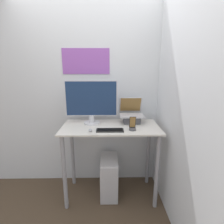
{
  "coord_description": "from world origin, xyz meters",
  "views": [
    {
      "loc": [
        -0.02,
        -1.74,
        1.65
      ],
      "look_at": [
        0.02,
        0.29,
        1.14
      ],
      "focal_mm": 28.0,
      "sensor_mm": 36.0,
      "label": 1
    }
  ],
  "objects_px": {
    "laptop": "(131,116)",
    "cell_phone": "(133,127)",
    "monitor": "(91,102)",
    "mouse": "(90,130)",
    "keyboard": "(110,130)",
    "computer_tower": "(109,176)"
  },
  "relations": [
    {
      "from": "keyboard",
      "to": "computer_tower",
      "type": "distance_m",
      "value": 0.73
    },
    {
      "from": "keyboard",
      "to": "mouse",
      "type": "xyz_separation_m",
      "value": [
        -0.22,
        -0.02,
        0.01
      ]
    },
    {
      "from": "computer_tower",
      "to": "laptop",
      "type": "bearing_deg",
      "value": 27.84
    },
    {
      "from": "laptop",
      "to": "monitor",
      "type": "relative_size",
      "value": 0.49
    },
    {
      "from": "mouse",
      "to": "monitor",
      "type": "bearing_deg",
      "value": 91.67
    },
    {
      "from": "laptop",
      "to": "keyboard",
      "type": "bearing_deg",
      "value": -131.56
    },
    {
      "from": "keyboard",
      "to": "cell_phone",
      "type": "bearing_deg",
      "value": 4.71
    },
    {
      "from": "laptop",
      "to": "mouse",
      "type": "height_order",
      "value": "laptop"
    },
    {
      "from": "monitor",
      "to": "mouse",
      "type": "relative_size",
      "value": 9.57
    },
    {
      "from": "laptop",
      "to": "computer_tower",
      "type": "bearing_deg",
      "value": -152.16
    },
    {
      "from": "keyboard",
      "to": "mouse",
      "type": "distance_m",
      "value": 0.22
    },
    {
      "from": "monitor",
      "to": "cell_phone",
      "type": "bearing_deg",
      "value": -27.79
    },
    {
      "from": "laptop",
      "to": "cell_phone",
      "type": "distance_m",
      "value": 0.3
    },
    {
      "from": "keyboard",
      "to": "mouse",
      "type": "bearing_deg",
      "value": -175.53
    },
    {
      "from": "laptop",
      "to": "computer_tower",
      "type": "xyz_separation_m",
      "value": [
        -0.3,
        -0.16,
        -0.79
      ]
    },
    {
      "from": "laptop",
      "to": "monitor",
      "type": "bearing_deg",
      "value": -175.53
    },
    {
      "from": "laptop",
      "to": "computer_tower",
      "type": "height_order",
      "value": "laptop"
    },
    {
      "from": "keyboard",
      "to": "computer_tower",
      "type": "bearing_deg",
      "value": 94.3
    },
    {
      "from": "monitor",
      "to": "computer_tower",
      "type": "distance_m",
      "value": 1.01
    },
    {
      "from": "laptop",
      "to": "keyboard",
      "type": "xyz_separation_m",
      "value": [
        -0.28,
        -0.32,
        -0.08
      ]
    },
    {
      "from": "laptop",
      "to": "computer_tower",
      "type": "distance_m",
      "value": 0.85
    },
    {
      "from": "laptop",
      "to": "keyboard",
      "type": "relative_size",
      "value": 1.02
    }
  ]
}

